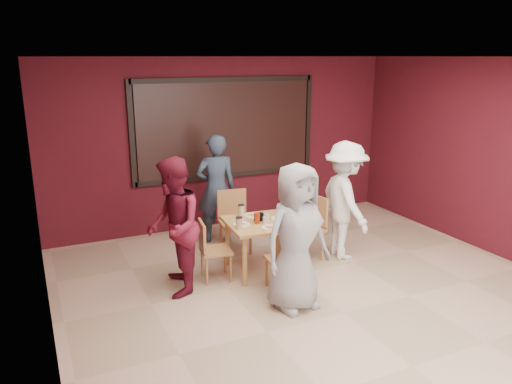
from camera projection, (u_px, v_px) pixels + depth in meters
name	position (u px, v px, depth m)	size (l,w,h in m)	color
floor	(343.00, 313.00, 5.64)	(7.00, 7.00, 0.00)	tan
window_blinds	(227.00, 129.00, 8.22)	(3.00, 0.02, 1.50)	black
dining_table	(261.00, 227.00, 6.59)	(0.95, 0.95, 0.85)	tan
chair_front	(286.00, 257.00, 6.03)	(0.42, 0.42, 0.80)	#A96F41
chair_back	(234.00, 217.00, 7.33)	(0.49, 0.49, 0.91)	#A96F41
chair_left	(211.00, 247.00, 6.37)	(0.44, 0.44, 0.79)	#A96F41
chair_right	(309.00, 224.00, 7.04)	(0.52, 0.52, 0.92)	#A96F41
diner_front	(296.00, 237.00, 5.57)	(0.83, 0.54, 1.70)	gray
diner_back	(216.00, 189.00, 7.64)	(0.61, 0.40, 1.68)	#304256
diner_left	(174.00, 227.00, 5.94)	(0.82, 0.64, 1.68)	maroon
diner_right	(345.00, 201.00, 7.02)	(1.08, 0.62, 1.68)	white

